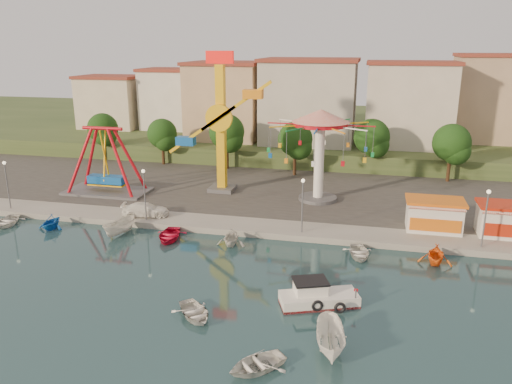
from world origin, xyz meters
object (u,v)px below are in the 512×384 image
(cabin_motorboat, at_px, (317,298))
(kamikaze_tower, at_px, (224,128))
(wave_swinger, at_px, (320,135))
(van, at_px, (145,210))
(skiff, at_px, (331,340))
(pirate_ship_ride, at_px, (105,162))
(rowboat_a, at_px, (195,312))

(cabin_motorboat, bearing_deg, kamikaze_tower, 98.79)
(wave_swinger, xyz_separation_m, van, (-16.89, -9.63, -6.90))
(wave_swinger, height_order, cabin_motorboat, wave_swinger)
(kamikaze_tower, distance_m, skiff, 34.08)
(pirate_ship_ride, distance_m, wave_swinger, 25.50)
(pirate_ship_ride, height_order, skiff, pirate_ship_ride)
(kamikaze_tower, bearing_deg, van, -117.60)
(kamikaze_tower, distance_m, van, 13.88)
(pirate_ship_ride, height_order, rowboat_a, pirate_ship_ride)
(skiff, bearing_deg, wave_swinger, 89.10)
(pirate_ship_ride, relative_size, skiff, 2.20)
(kamikaze_tower, xyz_separation_m, wave_swinger, (11.36, -0.94, -0.19))
(cabin_motorboat, xyz_separation_m, rowboat_a, (-7.90, -3.66, -0.15))
(wave_swinger, bearing_deg, rowboat_a, -101.52)
(cabin_motorboat, relative_size, rowboat_a, 1.65)
(rowboat_a, xyz_separation_m, skiff, (9.34, -1.99, 0.51))
(kamikaze_tower, height_order, van, kamikaze_tower)
(wave_swinger, bearing_deg, kamikaze_tower, 175.29)
(pirate_ship_ride, xyz_separation_m, cabin_motorboat, (27.54, -20.23, -3.88))
(cabin_motorboat, distance_m, van, 23.51)
(van, bearing_deg, skiff, -146.50)
(wave_swinger, bearing_deg, van, -150.30)
(cabin_motorboat, height_order, van, van)
(kamikaze_tower, xyz_separation_m, cabin_motorboat, (13.83, -23.88, -7.86))
(cabin_motorboat, height_order, rowboat_a, cabin_motorboat)
(cabin_motorboat, bearing_deg, skiff, -96.93)
(cabin_motorboat, xyz_separation_m, van, (-19.36, 13.31, 0.77))
(pirate_ship_ride, distance_m, rowboat_a, 31.18)
(van, bearing_deg, cabin_motorboat, -138.67)
(kamikaze_tower, distance_m, wave_swinger, 11.40)
(pirate_ship_ride, relative_size, rowboat_a, 2.80)
(wave_swinger, height_order, skiff, wave_swinger)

